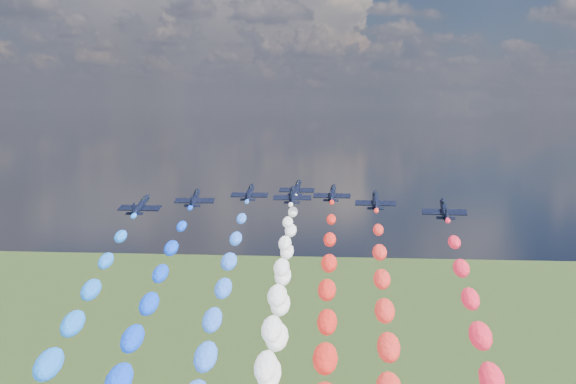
# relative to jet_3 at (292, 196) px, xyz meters

# --- Properties ---
(jet_0) EXTENTS (10.23, 13.64, 6.28)m
(jet_0) POSITION_rel_jet_3_xyz_m (-33.39, -20.29, 0.00)
(jet_0) COLOR black
(jet_1) EXTENTS (10.40, 13.76, 6.28)m
(jet_1) POSITION_rel_jet_3_xyz_m (-23.58, -7.37, 0.00)
(jet_1) COLOR black
(jet_2) EXTENTS (9.72, 13.28, 6.28)m
(jet_2) POSITION_rel_jet_3_xyz_m (-11.54, 4.30, 0.00)
(jet_2) COLOR black
(jet_3) EXTENTS (10.20, 13.62, 6.28)m
(jet_3) POSITION_rel_jet_3_xyz_m (0.00, 0.00, 0.00)
(jet_3) COLOR black
(jet_4) EXTENTS (10.42, 13.78, 6.28)m
(jet_4) POSITION_rel_jet_3_xyz_m (0.12, 15.59, 0.00)
(jet_4) COLOR black
(trail_4) EXTENTS (6.05, 124.77, 55.86)m
(trail_4) POSITION_rel_jet_3_xyz_m (0.12, -49.04, -26.40)
(trail_4) COLOR white
(jet_5) EXTENTS (10.53, 13.86, 6.28)m
(jet_5) POSITION_rel_jet_3_xyz_m (10.04, 4.71, 0.00)
(jet_5) COLOR black
(jet_6) EXTENTS (10.17, 13.60, 6.28)m
(jet_6) POSITION_rel_jet_3_xyz_m (20.63, -8.12, 0.00)
(jet_6) COLOR black
(jet_7) EXTENTS (10.49, 13.83, 6.28)m
(jet_7) POSITION_rel_jet_3_xyz_m (35.15, -20.76, 0.00)
(jet_7) COLOR black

